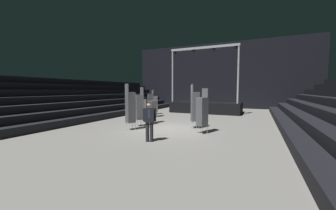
% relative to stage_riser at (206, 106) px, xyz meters
% --- Properties ---
extents(ground_plane, '(22.00, 30.00, 0.10)m').
position_rel_stage_riser_xyz_m(ground_plane, '(0.00, -9.09, -0.66)').
color(ground_plane, slate).
extents(arena_end_wall, '(22.00, 0.30, 8.00)m').
position_rel_stage_riser_xyz_m(arena_end_wall, '(0.00, 5.91, 3.39)').
color(arena_end_wall, black).
rests_on(arena_end_wall, ground_plane).
extents(bleacher_bank_left, '(5.25, 24.00, 3.15)m').
position_rel_stage_riser_xyz_m(bleacher_bank_left, '(-8.38, -8.09, 0.96)').
color(bleacher_bank_left, black).
rests_on(bleacher_bank_left, ground_plane).
extents(stage_riser, '(6.58, 3.40, 6.13)m').
position_rel_stage_riser_xyz_m(stage_riser, '(0.00, 0.00, 0.00)').
color(stage_riser, black).
rests_on(stage_riser, ground_plane).
extents(man_with_tie, '(0.56, 0.37, 1.73)m').
position_rel_stage_riser_xyz_m(man_with_tie, '(0.45, -12.04, 0.37)').
color(man_with_tie, black).
rests_on(man_with_tie, ground_plane).
extents(chair_stack_front_left, '(0.59, 0.59, 1.96)m').
position_rel_stage_riser_xyz_m(chair_stack_front_left, '(-1.77, -7.83, 0.37)').
color(chair_stack_front_left, '#B2B5BA').
rests_on(chair_stack_front_left, ground_plane).
extents(chair_stack_front_right, '(0.60, 0.60, 2.31)m').
position_rel_stage_riser_xyz_m(chair_stack_front_right, '(2.08, -9.49, 0.54)').
color(chair_stack_front_right, '#B2B5BA').
rests_on(chair_stack_front_right, ground_plane).
extents(chair_stack_mid_left, '(0.62, 0.62, 2.22)m').
position_rel_stage_riser_xyz_m(chair_stack_mid_left, '(-4.13, -3.86, 0.50)').
color(chair_stack_mid_left, '#B2B5BA').
rests_on(chair_stack_mid_left, ground_plane).
extents(chair_stack_mid_right, '(0.52, 0.52, 1.96)m').
position_rel_stage_riser_xyz_m(chair_stack_mid_right, '(-3.30, -6.32, 0.37)').
color(chair_stack_mid_right, '#B2B5BA').
rests_on(chair_stack_mid_right, ground_plane).
extents(chair_stack_mid_centre, '(0.59, 0.59, 1.71)m').
position_rel_stage_riser_xyz_m(chair_stack_mid_centre, '(-3.12, -4.91, 0.24)').
color(chair_stack_mid_centre, '#B2B5BA').
rests_on(chair_stack_mid_centre, ground_plane).
extents(chair_stack_rear_left, '(0.60, 0.60, 2.56)m').
position_rel_stage_riser_xyz_m(chair_stack_rear_left, '(1.33, -8.28, 0.66)').
color(chair_stack_rear_left, '#B2B5BA').
rests_on(chair_stack_rear_left, ground_plane).
extents(chair_stack_rear_right, '(0.61, 0.61, 2.39)m').
position_rel_stage_riser_xyz_m(chair_stack_rear_right, '(-1.98, -9.08, 0.58)').
color(chair_stack_rear_right, '#B2B5BA').
rests_on(chair_stack_rear_right, ground_plane).
extents(chair_stack_rear_centre, '(0.60, 0.60, 2.56)m').
position_rel_stage_riser_xyz_m(chair_stack_rear_centre, '(-1.80, -10.24, 0.66)').
color(chair_stack_rear_centre, '#B2B5BA').
rests_on(chair_stack_rear_centre, ground_plane).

